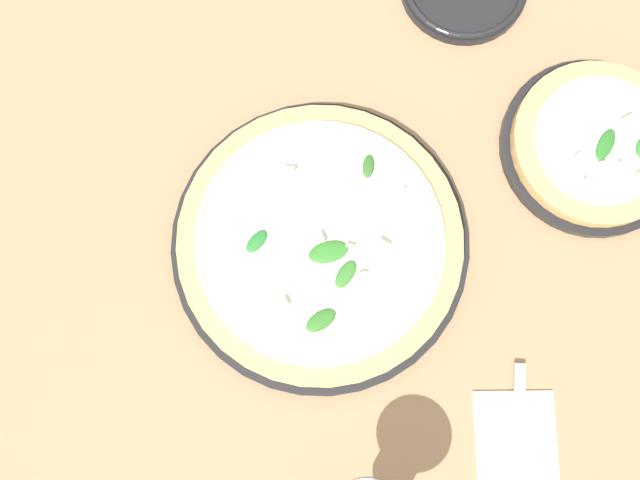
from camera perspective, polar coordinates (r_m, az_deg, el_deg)
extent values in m
plane|color=#9E7A56|center=(0.74, 0.54, 1.21)|extent=(6.00, 6.00, 0.00)
cylinder|color=black|center=(0.73, 0.00, -0.36)|extent=(0.35, 0.35, 0.01)
cylinder|color=tan|center=(0.72, 0.00, -0.14)|extent=(0.33, 0.33, 0.02)
cylinder|color=silver|center=(0.70, 0.00, 0.05)|extent=(0.28, 0.28, 0.01)
ellipsoid|color=#2F7426|center=(0.70, 0.76, -1.11)|extent=(0.03, 0.05, 0.01)
ellipsoid|color=#2F6B23|center=(0.69, 0.08, -7.38)|extent=(0.03, 0.04, 0.01)
ellipsoid|color=#26712B|center=(0.70, -5.82, -0.13)|extent=(0.03, 0.03, 0.01)
ellipsoid|color=#306223|center=(0.72, 4.45, 6.74)|extent=(0.03, 0.02, 0.01)
ellipsoid|color=#337129|center=(0.69, 2.37, -3.15)|extent=(0.04, 0.03, 0.01)
cube|color=#EFE5C6|center=(0.70, -0.02, 0.20)|extent=(0.01, 0.01, 0.00)
cube|color=#EFE5C6|center=(0.70, 5.86, -0.34)|extent=(0.01, 0.01, 0.01)
cube|color=#EFE5C6|center=(0.71, 7.66, 4.48)|extent=(0.01, 0.00, 0.00)
cube|color=#EFE5C6|center=(0.69, -3.18, -5.65)|extent=(0.01, 0.01, 0.01)
cube|color=#EFE5C6|center=(0.69, 3.91, -3.09)|extent=(0.00, 0.01, 0.01)
cube|color=#EFE5C6|center=(0.70, 0.16, 0.23)|extent=(0.01, 0.01, 0.01)
cube|color=#EFE5C6|center=(0.69, 2.77, -0.54)|extent=(0.01, 0.01, 0.01)
cube|color=#EFE5C6|center=(0.72, -2.90, 6.52)|extent=(0.01, 0.01, 0.01)
cylinder|color=black|center=(0.83, 23.62, 7.77)|extent=(0.22, 0.22, 0.01)
cylinder|color=tan|center=(0.82, 24.04, 8.10)|extent=(0.20, 0.20, 0.02)
cylinder|color=silver|center=(0.81, 24.38, 8.37)|extent=(0.16, 0.16, 0.01)
ellipsoid|color=#296C24|center=(0.80, 24.66, 7.94)|extent=(0.04, 0.04, 0.01)
cube|color=#EFE5C6|center=(0.78, 22.53, 7.17)|extent=(0.01, 0.01, 0.01)
cube|color=#EFE5C6|center=(0.79, 25.86, 6.06)|extent=(0.01, 0.00, 0.01)
cube|color=#EFE5C6|center=(0.82, 26.35, 9.96)|extent=(0.01, 0.01, 0.01)
cube|color=#EFE5C6|center=(0.79, 24.45, 6.43)|extent=(0.00, 0.01, 0.01)
cube|color=#EFE5C6|center=(0.77, 23.39, 4.94)|extent=(0.01, 0.01, 0.01)
cube|color=silver|center=(0.76, 17.58, -18.26)|extent=(0.14, 0.10, 0.01)
cube|color=silver|center=(0.75, 17.74, -15.87)|extent=(0.14, 0.03, 0.00)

